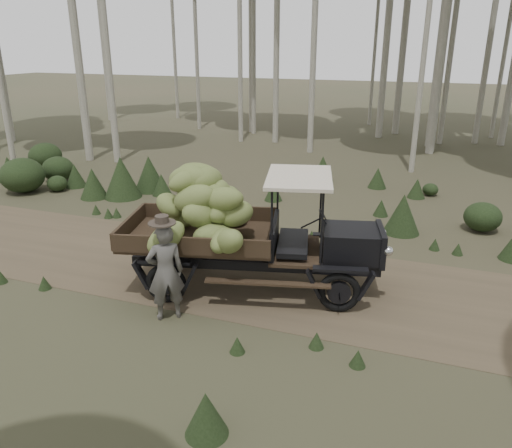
% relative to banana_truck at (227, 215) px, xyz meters
% --- Properties ---
extents(ground, '(120.00, 120.00, 0.00)m').
position_rel_banana_truck_xyz_m(ground, '(-0.84, 0.67, -1.61)').
color(ground, '#473D2B').
rests_on(ground, ground).
extents(dirt_track, '(70.00, 4.00, 0.01)m').
position_rel_banana_truck_xyz_m(dirt_track, '(-0.84, 0.67, -1.61)').
color(dirt_track, brown).
rests_on(dirt_track, ground).
extents(banana_truck, '(5.63, 3.34, 2.71)m').
position_rel_banana_truck_xyz_m(banana_truck, '(0.00, 0.00, 0.00)').
color(banana_truck, black).
rests_on(banana_truck, ground).
extents(farmer, '(0.82, 0.78, 2.05)m').
position_rel_banana_truck_xyz_m(farmer, '(-0.59, -1.56, -0.64)').
color(farmer, '#524F4B').
rests_on(farmer, ground).
extents(undergrowth, '(23.79, 18.94, 1.38)m').
position_rel_banana_truck_xyz_m(undergrowth, '(-1.80, 1.19, -1.08)').
color(undergrowth, '#233319').
rests_on(undergrowth, ground).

